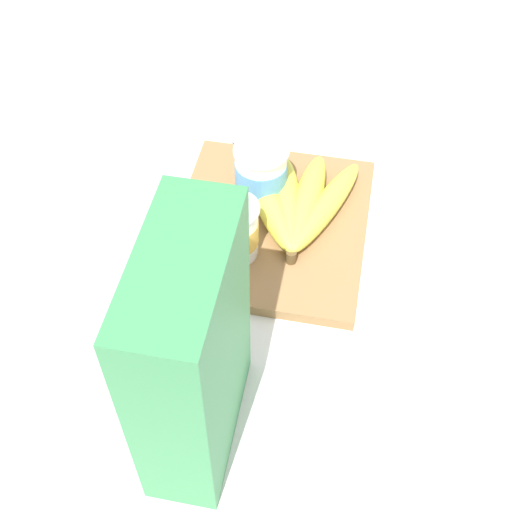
% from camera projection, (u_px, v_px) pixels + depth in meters
% --- Properties ---
extents(ground_plane, '(2.40, 2.40, 0.00)m').
position_uv_depth(ground_plane, '(271.00, 229.00, 0.93)').
color(ground_plane, silver).
extents(cutting_board, '(0.29, 0.26, 0.02)m').
position_uv_depth(cutting_board, '(271.00, 225.00, 0.92)').
color(cutting_board, olive).
rests_on(cutting_board, ground_plane).
extents(cereal_box, '(0.18, 0.08, 0.29)m').
position_uv_depth(cereal_box, '(192.00, 356.00, 0.64)').
color(cereal_box, '#38844C').
rests_on(cereal_box, ground_plane).
extents(yogurt_cup_front, '(0.06, 0.06, 0.08)m').
position_uv_depth(yogurt_cup_front, '(234.00, 230.00, 0.85)').
color(yogurt_cup_front, white).
rests_on(yogurt_cup_front, cutting_board).
extents(yogurt_cup_back, '(0.07, 0.07, 0.09)m').
position_uv_depth(yogurt_cup_back, '(261.00, 174.00, 0.92)').
color(yogurt_cup_back, white).
rests_on(yogurt_cup_back, cutting_board).
extents(banana_bunch, '(0.19, 0.17, 0.04)m').
position_uv_depth(banana_bunch, '(298.00, 205.00, 0.91)').
color(banana_bunch, '#DCD645').
rests_on(banana_bunch, cutting_board).
extents(spoon, '(0.10, 0.11, 0.01)m').
position_uv_depth(spoon, '(256.00, 132.00, 1.05)').
color(spoon, silver).
rests_on(spoon, ground_plane).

